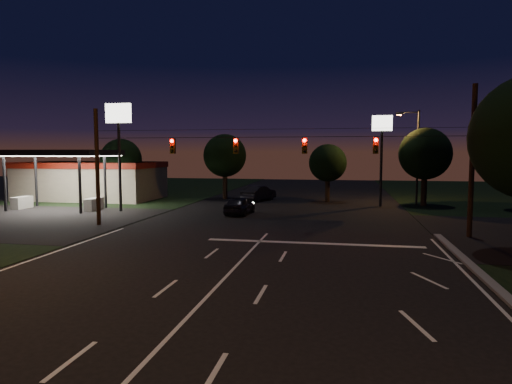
# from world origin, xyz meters

# --- Properties ---
(ground) EXTENTS (140.00, 140.00, 0.00)m
(ground) POSITION_xyz_m (0.00, 0.00, 0.00)
(ground) COLOR black
(ground) RESTS_ON ground
(cross_street_left) EXTENTS (20.00, 16.00, 0.02)m
(cross_street_left) POSITION_xyz_m (-20.00, 16.00, 0.00)
(cross_street_left) COLOR black
(cross_street_left) RESTS_ON ground
(stop_bar) EXTENTS (12.00, 0.50, 0.01)m
(stop_bar) POSITION_xyz_m (3.00, 11.50, 0.01)
(stop_bar) COLOR silver
(stop_bar) RESTS_ON ground
(utility_pole_right) EXTENTS (0.30, 0.30, 9.00)m
(utility_pole_right) POSITION_xyz_m (12.00, 15.00, 0.00)
(utility_pole_right) COLOR black
(utility_pole_right) RESTS_ON ground
(utility_pole_left) EXTENTS (0.28, 0.28, 8.00)m
(utility_pole_left) POSITION_xyz_m (-12.00, 15.00, 0.00)
(utility_pole_left) COLOR black
(utility_pole_left) RESTS_ON ground
(signal_span) EXTENTS (24.00, 0.40, 1.56)m
(signal_span) POSITION_xyz_m (-0.00, 14.96, 5.50)
(signal_span) COLOR black
(signal_span) RESTS_ON ground
(gas_station) EXTENTS (14.20, 16.10, 5.25)m
(gas_station) POSITION_xyz_m (-21.86, 30.39, 2.38)
(gas_station) COLOR gray
(gas_station) RESTS_ON ground
(pole_sign_left_near) EXTENTS (2.20, 0.30, 9.10)m
(pole_sign_left_near) POSITION_xyz_m (-14.00, 22.00, 6.98)
(pole_sign_left_near) COLOR black
(pole_sign_left_near) RESTS_ON ground
(pole_sign_right) EXTENTS (1.80, 0.30, 8.40)m
(pole_sign_right) POSITION_xyz_m (8.00, 30.00, 6.24)
(pole_sign_right) COLOR black
(pole_sign_right) RESTS_ON ground
(street_light_right_far) EXTENTS (2.20, 0.35, 9.00)m
(street_light_right_far) POSITION_xyz_m (11.24, 32.00, 5.24)
(street_light_right_far) COLOR black
(street_light_right_far) RESTS_ON ground
(tree_far_a) EXTENTS (4.20, 4.20, 6.42)m
(tree_far_a) POSITION_xyz_m (-17.98, 30.12, 4.26)
(tree_far_a) COLOR black
(tree_far_a) RESTS_ON ground
(tree_far_b) EXTENTS (4.60, 4.60, 6.98)m
(tree_far_b) POSITION_xyz_m (-7.98, 34.13, 4.61)
(tree_far_b) COLOR black
(tree_far_b) RESTS_ON ground
(tree_far_c) EXTENTS (3.80, 3.80, 5.86)m
(tree_far_c) POSITION_xyz_m (3.02, 33.10, 3.90)
(tree_far_c) COLOR black
(tree_far_c) RESTS_ON ground
(tree_far_d) EXTENTS (4.80, 4.80, 7.30)m
(tree_far_d) POSITION_xyz_m (12.02, 31.13, 4.83)
(tree_far_d) COLOR black
(tree_far_d) RESTS_ON ground
(car_oncoming_a) EXTENTS (2.01, 4.42, 1.47)m
(car_oncoming_a) POSITION_xyz_m (-3.67, 22.26, 0.74)
(car_oncoming_a) COLOR black
(car_oncoming_a) RESTS_ON ground
(car_oncoming_b) EXTENTS (3.10, 5.10, 1.59)m
(car_oncoming_b) POSITION_xyz_m (-4.06, 32.85, 0.79)
(car_oncoming_b) COLOR black
(car_oncoming_b) RESTS_ON ground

